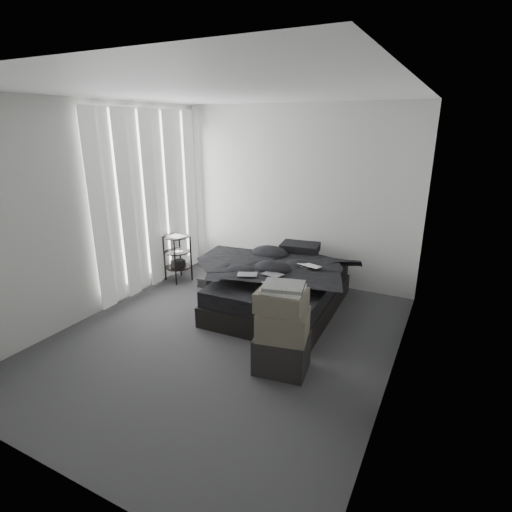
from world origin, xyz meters
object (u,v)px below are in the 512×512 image
at_px(bed, 280,299).
at_px(laptop, 307,262).
at_px(side_stand, 178,259).
at_px(box_lower, 281,353).

relative_size(bed, laptop, 6.24).
distance_m(bed, side_stand, 1.82).
height_order(bed, laptop, laptop).
xyz_separation_m(bed, laptop, (0.34, 0.06, 0.56)).
relative_size(bed, box_lower, 3.73).
relative_size(bed, side_stand, 2.66).
height_order(side_stand, box_lower, side_stand).
xyz_separation_m(laptop, side_stand, (-2.14, 0.13, -0.33)).
height_order(laptop, side_stand, side_stand).
distance_m(bed, box_lower, 1.41).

